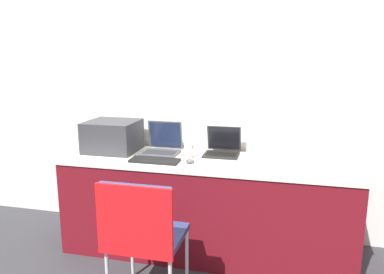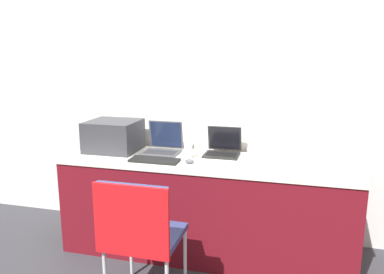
{
  "view_description": "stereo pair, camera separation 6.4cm",
  "coord_description": "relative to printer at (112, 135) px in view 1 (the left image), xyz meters",
  "views": [
    {
      "loc": [
        0.58,
        -2.52,
        1.62
      ],
      "look_at": [
        -0.13,
        0.37,
        0.97
      ],
      "focal_mm": 35.0,
      "sensor_mm": 36.0,
      "label": 1
    },
    {
      "loc": [
        0.64,
        -2.5,
        1.62
      ],
      "look_at": [
        -0.13,
        0.37,
        0.97
      ],
      "focal_mm": 35.0,
      "sensor_mm": 36.0,
      "label": 2
    }
  ],
  "objects": [
    {
      "name": "laptop_left",
      "position": [
        0.44,
        0.04,
        -0.09
      ],
      "size": [
        0.31,
        0.3,
        0.27
      ],
      "color": "#4C4C51",
      "rests_on": "table"
    },
    {
      "name": "chair",
      "position": [
        0.63,
        -0.94,
        -0.38
      ],
      "size": [
        0.48,
        0.46,
        0.88
      ],
      "color": "navy",
      "rests_on": "ground_plane"
    },
    {
      "name": "ground_plane",
      "position": [
        0.87,
        -0.44,
        -0.94
      ],
      "size": [
        14.0,
        14.0,
        0.0
      ],
      "primitive_type": "plane",
      "color": "#333338"
    },
    {
      "name": "coffee_cup",
      "position": [
        0.71,
        -0.07,
        -0.09
      ],
      "size": [
        0.08,
        0.08,
        0.12
      ],
      "color": "white",
      "rests_on": "table"
    },
    {
      "name": "external_keyboard",
      "position": [
        0.47,
        -0.24,
        -0.14
      ],
      "size": [
        0.4,
        0.16,
        0.02
      ],
      "color": "black",
      "rests_on": "table"
    },
    {
      "name": "table",
      "position": [
        0.87,
        -0.1,
        -0.54
      ],
      "size": [
        2.34,
        0.69,
        0.79
      ],
      "color": "maroon",
      "rests_on": "ground_plane"
    },
    {
      "name": "wall_back",
      "position": [
        0.87,
        0.32,
        0.36
      ],
      "size": [
        8.0,
        0.05,
        2.6
      ],
      "color": "silver",
      "rests_on": "ground_plane"
    },
    {
      "name": "laptop_right",
      "position": [
        0.96,
        0.11,
        -0.09
      ],
      "size": [
        0.29,
        0.28,
        0.23
      ],
      "color": "black",
      "rests_on": "table"
    },
    {
      "name": "mouse",
      "position": [
        0.76,
        -0.23,
        -0.13
      ],
      "size": [
        0.07,
        0.04,
        0.04
      ],
      "color": "#4C4C51",
      "rests_on": "table"
    },
    {
      "name": "printer",
      "position": [
        0.0,
        0.0,
        0.0
      ],
      "size": [
        0.44,
        0.4,
        0.27
      ],
      "color": "#333338",
      "rests_on": "table"
    }
  ]
}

